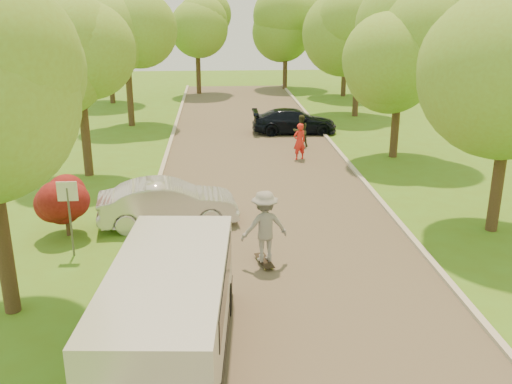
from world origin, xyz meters
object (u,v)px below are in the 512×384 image
object	(u,v)px
dark_sedan	(294,121)
skateboarder	(265,226)
longboard	(264,261)
minivan	(170,312)
person_olive	(301,131)
silver_sedan	(168,203)
person_striped	(299,142)
street_sign	(68,203)

from	to	relation	value
dark_sedan	skateboarder	bearing A→B (deg)	170.43
longboard	minivan	bearing A→B (deg)	49.66
dark_sedan	person_olive	bearing A→B (deg)	179.01
person_olive	dark_sedan	bearing A→B (deg)	-102.23
minivan	person_olive	xyz separation A→B (m)	(5.11, 17.42, -0.29)
silver_sedan	dark_sedan	bearing A→B (deg)	-31.19
minivan	skateboarder	world-z (taller)	skateboarder
longboard	person_olive	bearing A→B (deg)	-115.19
dark_sedan	person_olive	size ratio (longest dim) A/B	2.86
minivan	dark_sedan	world-z (taller)	minivan
person_striped	person_olive	bearing A→B (deg)	-121.01
person_striped	person_olive	xyz separation A→B (m)	(0.41, 2.41, -0.04)
minivan	person_striped	world-z (taller)	minivan
minivan	street_sign	bearing A→B (deg)	125.37
minivan	skateboarder	distance (m)	4.75
longboard	skateboarder	world-z (taller)	skateboarder
longboard	person_striped	world-z (taller)	person_striped
minivan	person_striped	distance (m)	15.73
street_sign	skateboarder	size ratio (longest dim) A/B	1.10
dark_sedan	person_striped	bearing A→B (deg)	175.58
minivan	person_olive	distance (m)	18.15
skateboarder	person_striped	size ratio (longest dim) A/B	1.18
street_sign	person_olive	distance (m)	14.75
minivan	skateboarder	size ratio (longest dim) A/B	2.89
person_olive	street_sign	bearing A→B (deg)	45.79
street_sign	longboard	bearing A→B (deg)	-10.40
dark_sedan	person_striped	world-z (taller)	person_striped
longboard	person_olive	world-z (taller)	person_olive
silver_sedan	skateboarder	world-z (taller)	skateboarder
minivan	person_olive	size ratio (longest dim) A/B	3.57
street_sign	silver_sedan	distance (m)	3.44
person_striped	longboard	bearing A→B (deg)	55.59
minivan	skateboarder	xyz separation A→B (m)	(2.20, 4.21, 0.03)
minivan	silver_sedan	world-z (taller)	minivan
street_sign	skateboarder	xyz separation A→B (m)	(5.30, -0.97, -0.45)
silver_sedan	person_striped	bearing A→B (deg)	-42.10
silver_sedan	dark_sedan	size ratio (longest dim) A/B	0.96
minivan	silver_sedan	distance (m)	7.42
minivan	silver_sedan	size ratio (longest dim) A/B	1.30
silver_sedan	street_sign	bearing A→B (deg)	124.14
street_sign	dark_sedan	xyz separation A→B (m)	(8.31, 15.31, -0.90)
skateboarder	person_olive	size ratio (longest dim) A/B	1.24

